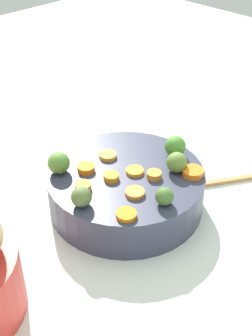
% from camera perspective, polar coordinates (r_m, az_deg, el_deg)
% --- Properties ---
extents(tabletop, '(2.40, 2.40, 0.02)m').
position_cam_1_polar(tabletop, '(0.82, -1.10, -7.42)').
color(tabletop, silver).
rests_on(tabletop, ground).
extents(serving_bowl_carrots, '(0.28, 0.28, 0.07)m').
position_cam_1_polar(serving_bowl_carrots, '(0.83, 0.00, -2.66)').
color(serving_bowl_carrots, '#34374C').
rests_on(serving_bowl_carrots, tabletop).
extents(carrot_slice_0, '(0.05, 0.05, 0.01)m').
position_cam_1_polar(carrot_slice_0, '(0.76, 1.13, -3.12)').
color(carrot_slice_0, orange).
rests_on(carrot_slice_0, serving_bowl_carrots).
extents(carrot_slice_1, '(0.04, 0.04, 0.01)m').
position_cam_1_polar(carrot_slice_1, '(0.81, -4.91, 0.05)').
color(carrot_slice_1, orange).
rests_on(carrot_slice_1, serving_bowl_carrots).
extents(carrot_slice_2, '(0.04, 0.04, 0.01)m').
position_cam_1_polar(carrot_slice_2, '(0.81, 1.11, -0.38)').
color(carrot_slice_2, orange).
rests_on(carrot_slice_2, serving_bowl_carrots).
extents(carrot_slice_3, '(0.04, 0.04, 0.01)m').
position_cam_1_polar(carrot_slice_3, '(0.85, -2.30, 1.59)').
color(carrot_slice_3, orange).
rests_on(carrot_slice_3, serving_bowl_carrots).
extents(carrot_slice_4, '(0.04, 0.04, 0.01)m').
position_cam_1_polar(carrot_slice_4, '(0.71, 0.04, -5.89)').
color(carrot_slice_4, orange).
rests_on(carrot_slice_4, serving_bowl_carrots).
extents(carrot_slice_5, '(0.04, 0.04, 0.01)m').
position_cam_1_polar(carrot_slice_5, '(0.79, -1.86, -1.10)').
color(carrot_slice_5, orange).
rests_on(carrot_slice_5, serving_bowl_carrots).
extents(carrot_slice_6, '(0.03, 0.03, 0.01)m').
position_cam_1_polar(carrot_slice_6, '(0.79, 3.56, -0.86)').
color(carrot_slice_6, orange).
rests_on(carrot_slice_6, serving_bowl_carrots).
extents(carrot_slice_7, '(0.03, 0.03, 0.01)m').
position_cam_1_polar(carrot_slice_7, '(0.77, -5.44, -2.31)').
color(carrot_slice_7, orange).
rests_on(carrot_slice_7, serving_bowl_carrots).
extents(carrot_slice_8, '(0.05, 0.05, 0.01)m').
position_cam_1_polar(carrot_slice_8, '(0.81, 8.42, -0.53)').
color(carrot_slice_8, orange).
rests_on(carrot_slice_8, serving_bowl_carrots).
extents(brussels_sprout_0, '(0.03, 0.03, 0.03)m').
position_cam_1_polar(brussels_sprout_0, '(0.73, -5.65, -3.64)').
color(brussels_sprout_0, '#546C37').
rests_on(brussels_sprout_0, serving_bowl_carrots).
extents(brussels_sprout_1, '(0.04, 0.04, 0.04)m').
position_cam_1_polar(brussels_sprout_1, '(0.85, 6.25, 2.75)').
color(brussels_sprout_1, '#44842B').
rests_on(brussels_sprout_1, serving_bowl_carrots).
extents(brussels_sprout_2, '(0.04, 0.04, 0.04)m').
position_cam_1_polar(brussels_sprout_2, '(0.81, -8.48, 0.65)').
color(brussels_sprout_2, '#538636').
rests_on(brussels_sprout_2, serving_bowl_carrots).
extents(brussels_sprout_3, '(0.04, 0.04, 0.04)m').
position_cam_1_polar(brussels_sprout_3, '(0.81, 6.42, 0.72)').
color(brussels_sprout_3, olive).
rests_on(brussels_sprout_3, serving_bowl_carrots).
extents(brussels_sprout_4, '(0.03, 0.03, 0.03)m').
position_cam_1_polar(brussels_sprout_4, '(0.73, 4.88, -3.57)').
color(brussels_sprout_4, '#466B2F').
rests_on(brussels_sprout_4, serving_bowl_carrots).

